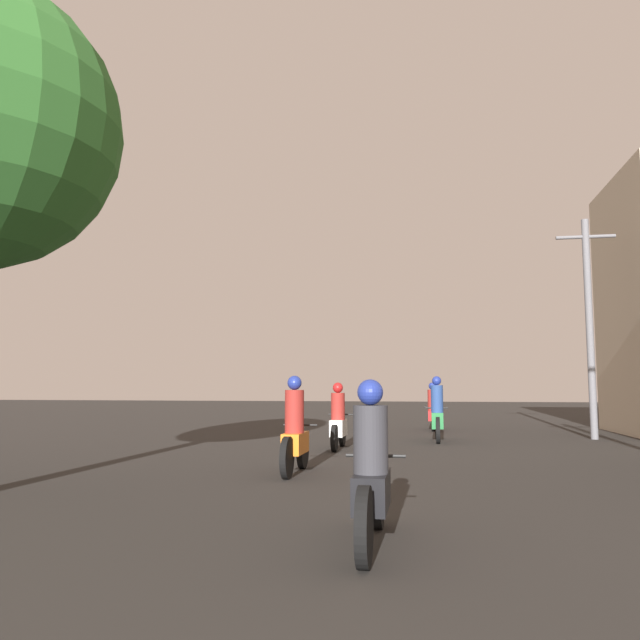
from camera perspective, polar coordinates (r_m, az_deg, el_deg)
The scene contains 6 objects.
motorcycle_black at distance 5.93m, azimuth 4.73°, elevation -14.24°, with size 0.60×2.10×1.52m.
motorcycle_orange at distance 10.63m, azimuth -2.29°, elevation -10.43°, with size 0.60×1.94×1.63m.
motorcycle_white at distance 14.68m, azimuth 1.69°, elevation -9.35°, with size 0.60×1.91×1.54m.
motorcycle_green at distance 17.01m, azimuth 10.67°, elevation -8.55°, with size 0.60×2.08×1.71m.
motorcycle_red at distance 21.32m, azimuth 10.27°, elevation -8.18°, with size 0.60×1.96×1.57m.
utility_pole_far at distance 18.97m, azimuth 23.41°, elevation -0.16°, with size 1.60×0.20×6.16m.
Camera 1 is at (0.36, 0.42, 1.46)m, focal length 35.00 mm.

